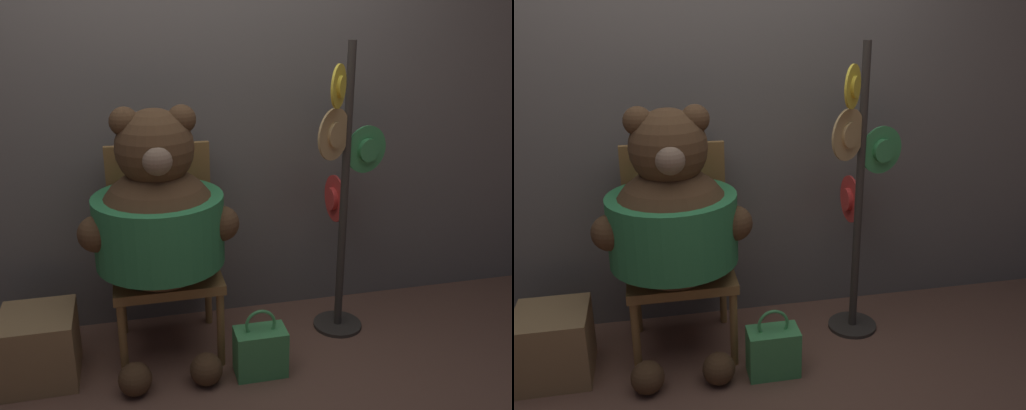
{
  "view_description": "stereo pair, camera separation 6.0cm",
  "coord_description": "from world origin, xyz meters",
  "views": [
    {
      "loc": [
        -0.32,
        -2.39,
        1.79
      ],
      "look_at": [
        0.32,
        0.31,
        0.81
      ],
      "focal_mm": 40.0,
      "sensor_mm": 36.0,
      "label": 1
    },
    {
      "loc": [
        -0.26,
        -2.41,
        1.79
      ],
      "look_at": [
        0.32,
        0.31,
        0.81
      ],
      "focal_mm": 40.0,
      "sensor_mm": 36.0,
      "label": 2
    }
  ],
  "objects": [
    {
      "name": "hat_display_rack",
      "position": [
        0.82,
        0.35,
        0.84
      ],
      "size": [
        0.47,
        0.5,
        1.62
      ],
      "color": "#332D28",
      "rests_on": "ground_plane"
    },
    {
      "name": "wall_back",
      "position": [
        0.0,
        0.74,
        1.13
      ],
      "size": [
        8.0,
        0.1,
        2.25
      ],
      "color": "#66605B",
      "rests_on": "ground_plane"
    },
    {
      "name": "chair",
      "position": [
        -0.15,
        0.45,
        0.57
      ],
      "size": [
        0.55,
        0.49,
        1.1
      ],
      "color": "olive",
      "rests_on": "ground_plane"
    },
    {
      "name": "handbag_on_ground",
      "position": [
        0.27,
        0.01,
        0.13
      ],
      "size": [
        0.26,
        0.16,
        0.36
      ],
      "color": "#479E56",
      "rests_on": "ground_plane"
    },
    {
      "name": "teddy_bear",
      "position": [
        -0.18,
        0.27,
        0.78
      ],
      "size": [
        0.78,
        0.69,
        1.35
      ],
      "color": "#4C331E",
      "rests_on": "ground_plane"
    },
    {
      "name": "wooden_crate",
      "position": [
        -0.81,
        0.23,
        0.18
      ],
      "size": [
        0.36,
        0.36,
        0.36
      ],
      "color": "#937047",
      "rests_on": "ground_plane"
    },
    {
      "name": "ground_plane",
      "position": [
        0.0,
        0.0,
        0.0
      ],
      "size": [
        14.0,
        14.0,
        0.0
      ],
      "primitive_type": "plane",
      "color": "brown"
    }
  ]
}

